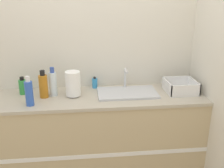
% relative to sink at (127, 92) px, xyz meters
% --- Properties ---
extents(wall_back, '(4.35, 0.06, 2.60)m').
position_rel_sink_xyz_m(wall_back, '(-0.25, 0.29, 0.36)').
color(wall_back, beige).
rests_on(wall_back, ground_plane).
extents(wall_right, '(0.06, 2.56, 2.60)m').
position_rel_sink_xyz_m(wall_right, '(0.75, -0.02, 0.36)').
color(wall_right, beige).
rests_on(wall_right, ground_plane).
extents(counter_cabinet, '(1.97, 0.58, 0.92)m').
position_rel_sink_xyz_m(counter_cabinet, '(-0.25, -0.02, -0.48)').
color(counter_cabinet, tan).
rests_on(counter_cabinet, ground_plane).
extents(sink, '(0.57, 0.33, 0.22)m').
position_rel_sink_xyz_m(sink, '(0.00, 0.00, 0.00)').
color(sink, silver).
rests_on(sink, counter_cabinet).
extents(paper_towel_roll, '(0.14, 0.14, 0.24)m').
position_rel_sink_xyz_m(paper_towel_roll, '(-0.51, -0.01, 0.11)').
color(paper_towel_roll, '#4C4C51').
rests_on(paper_towel_roll, counter_cabinet).
extents(dish_rack, '(0.29, 0.29, 0.12)m').
position_rel_sink_xyz_m(dish_rack, '(0.53, -0.01, 0.02)').
color(dish_rack, white).
rests_on(dish_rack, counter_cabinet).
extents(bottle_clear, '(0.07, 0.07, 0.27)m').
position_rel_sink_xyz_m(bottle_clear, '(-0.70, 0.03, 0.11)').
color(bottle_clear, silver).
rests_on(bottle_clear, counter_cabinet).
extents(bottle_amber, '(0.08, 0.08, 0.26)m').
position_rel_sink_xyz_m(bottle_amber, '(-0.78, -0.01, 0.10)').
color(bottle_amber, '#B26B19').
rests_on(bottle_amber, counter_cabinet).
extents(bottle_green, '(0.07, 0.07, 0.17)m').
position_rel_sink_xyz_m(bottle_green, '(-0.99, 0.10, 0.06)').
color(bottle_green, '#2D8C3D').
rests_on(bottle_green, counter_cabinet).
extents(bottle_blue, '(0.07, 0.07, 0.26)m').
position_rel_sink_xyz_m(bottle_blue, '(-0.88, -0.19, 0.10)').
color(bottle_blue, '#2D56B7').
rests_on(bottle_blue, counter_cabinet).
extents(soap_dispenser, '(0.05, 0.05, 0.12)m').
position_rel_sink_xyz_m(soap_dispenser, '(-0.30, 0.20, 0.04)').
color(soap_dispenser, '#338CCC').
rests_on(soap_dispenser, counter_cabinet).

